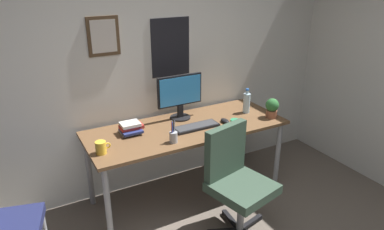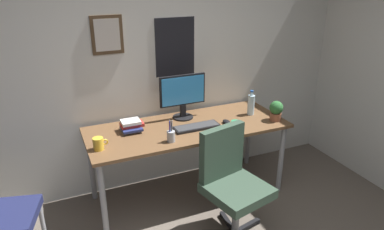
# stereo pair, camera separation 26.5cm
# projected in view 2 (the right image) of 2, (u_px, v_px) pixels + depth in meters

# --- Properties ---
(wall_back) EXTENTS (4.40, 0.10, 2.60)m
(wall_back) POSITION_uv_depth(u_px,v_px,m) (147.00, 60.00, 3.41)
(wall_back) COLOR silver
(wall_back) RESTS_ON ground_plane
(desk) EXTENTS (1.87, 0.73, 0.75)m
(desk) POSITION_uv_depth(u_px,v_px,m) (188.00, 133.00, 3.35)
(desk) COLOR brown
(desk) RESTS_ON ground_plane
(office_chair) EXTENTS (0.58, 0.58, 0.95)m
(office_chair) POSITION_uv_depth(u_px,v_px,m) (231.00, 179.00, 2.89)
(office_chair) COLOR #334738
(office_chair) RESTS_ON ground_plane
(monitor) EXTENTS (0.46, 0.20, 0.43)m
(monitor) POSITION_uv_depth(u_px,v_px,m) (183.00, 95.00, 3.42)
(monitor) COLOR black
(monitor) RESTS_ON desk
(keyboard) EXTENTS (0.43, 0.15, 0.03)m
(keyboard) POSITION_uv_depth(u_px,v_px,m) (197.00, 127.00, 3.28)
(keyboard) COLOR black
(keyboard) RESTS_ON desk
(computer_mouse) EXTENTS (0.06, 0.11, 0.04)m
(computer_mouse) POSITION_uv_depth(u_px,v_px,m) (227.00, 122.00, 3.36)
(computer_mouse) COLOR black
(computer_mouse) RESTS_ON desk
(water_bottle) EXTENTS (0.07, 0.07, 0.25)m
(water_bottle) POSITION_uv_depth(u_px,v_px,m) (251.00, 104.00, 3.55)
(water_bottle) COLOR silver
(water_bottle) RESTS_ON desk
(coffee_mug_near) EXTENTS (0.12, 0.08, 0.09)m
(coffee_mug_near) POSITION_uv_depth(u_px,v_px,m) (236.00, 125.00, 3.23)
(coffee_mug_near) COLOR #2D8C59
(coffee_mug_near) RESTS_ON desk
(coffee_mug_far) EXTENTS (0.12, 0.09, 0.10)m
(coffee_mug_far) POSITION_uv_depth(u_px,v_px,m) (99.00, 144.00, 2.87)
(coffee_mug_far) COLOR yellow
(coffee_mug_far) RESTS_ON desk
(potted_plant) EXTENTS (0.13, 0.13, 0.19)m
(potted_plant) POSITION_uv_depth(u_px,v_px,m) (276.00, 110.00, 3.41)
(potted_plant) COLOR brown
(potted_plant) RESTS_ON desk
(pen_cup) EXTENTS (0.07, 0.07, 0.20)m
(pen_cup) POSITION_uv_depth(u_px,v_px,m) (171.00, 136.00, 3.01)
(pen_cup) COLOR #9EA0A5
(pen_cup) RESTS_ON desk
(book_stack_left) EXTENTS (0.20, 0.19, 0.10)m
(book_stack_left) POSITION_uv_depth(u_px,v_px,m) (131.00, 126.00, 3.21)
(book_stack_left) COLOR gray
(book_stack_left) RESTS_ON desk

